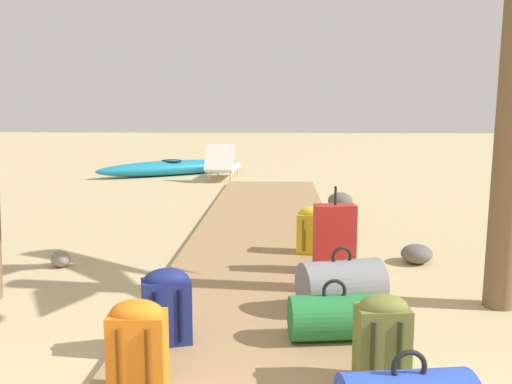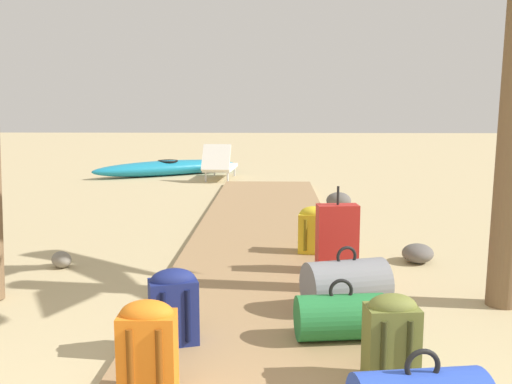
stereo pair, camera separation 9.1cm
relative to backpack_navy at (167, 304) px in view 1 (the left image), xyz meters
name	(u,v)px [view 1 (the left image)]	position (x,y,z in m)	size (l,w,h in m)	color
ground_plane	(260,269)	(0.54, 2.01, -0.34)	(60.00, 60.00, 0.00)	tan
boardwalk	(263,241)	(0.54, 3.02, -0.30)	(1.74, 10.15, 0.08)	#9E7A51
backpack_navy	(167,304)	(0.00, 0.00, 0.00)	(0.35, 0.28, 0.50)	navy
backpack_yellow	(312,228)	(1.08, 2.37, 0.00)	(0.34, 0.29, 0.50)	gold
suitcase_red	(335,239)	(1.24, 1.66, 0.06)	(0.40, 0.22, 0.81)	red
duffel_bag_grey	(341,285)	(1.20, 0.67, -0.07)	(0.70, 0.54, 0.49)	slate
backpack_olive	(382,337)	(1.31, -0.49, 0.01)	(0.30, 0.23, 0.52)	olive
backpack_orange	(138,345)	(-0.02, -0.67, 0.01)	(0.31, 0.22, 0.53)	orange
duffel_bag_green	(334,317)	(1.10, 0.10, -0.11)	(0.62, 0.37, 0.41)	#237538
lounge_chair	(223,165)	(-0.55, 8.96, -0.02)	(0.70, 1.54, 0.82)	white
kayak	(171,168)	(-1.86, 9.74, -0.16)	(3.40, 2.45, 0.36)	teal
rock_left_mid	(61,259)	(-1.50, 1.99, -0.26)	(0.26, 0.19, 0.16)	gray
rock_right_near	(340,201)	(1.69, 5.39, -0.21)	(0.37, 0.39, 0.27)	#5B5651
rock_right_far	(417,254)	(2.16, 2.29, -0.25)	(0.38, 0.32, 0.19)	#5B5651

